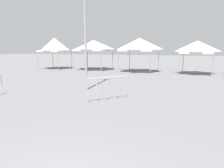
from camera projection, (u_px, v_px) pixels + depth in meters
canopy_tent_behind_center at (54, 45)px, 24.51m from camera, size 2.86×2.86×3.52m
canopy_tent_far_right at (94, 46)px, 23.30m from camera, size 3.47×3.47×3.22m
canopy_tent_right_of_center at (139, 45)px, 21.26m from camera, size 3.48×3.48×3.35m
canopy_tent_far_left at (197, 47)px, 19.31m from camera, size 2.96×2.96×3.02m
crowd_barrier_by_lift at (107, 84)px, 9.78m from camera, size 1.28×1.72×1.08m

